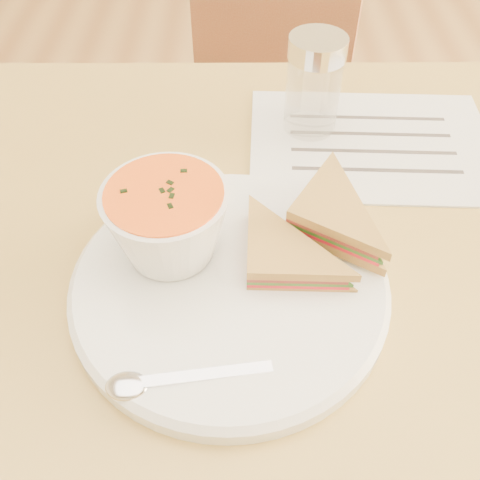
{
  "coord_description": "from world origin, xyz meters",
  "views": [
    {
      "loc": [
        -0.05,
        -0.38,
        1.16
      ],
      "look_at": [
        -0.05,
        -0.05,
        0.8
      ],
      "focal_mm": 40.0,
      "sensor_mm": 36.0,
      "label": 1
    }
  ],
  "objects_px": {
    "soup_bowl": "(168,225)",
    "chair_far": "(247,151)",
    "condiment_shaker": "(313,86)",
    "dining_table": "(269,396)",
    "plate": "(230,285)"
  },
  "relations": [
    {
      "from": "soup_bowl",
      "to": "chair_far",
      "type": "bearing_deg",
      "value": 81.97
    },
    {
      "from": "soup_bowl",
      "to": "condiment_shaker",
      "type": "distance_m",
      "value": 0.27
    },
    {
      "from": "dining_table",
      "to": "chair_far",
      "type": "relative_size",
      "value": 1.23
    },
    {
      "from": "chair_far",
      "to": "soup_bowl",
      "type": "height_order",
      "value": "soup_bowl"
    },
    {
      "from": "chair_far",
      "to": "plate",
      "type": "bearing_deg",
      "value": 106.06
    },
    {
      "from": "chair_far",
      "to": "soup_bowl",
      "type": "xyz_separation_m",
      "value": [
        -0.09,
        -0.61,
        0.4
      ]
    },
    {
      "from": "dining_table",
      "to": "soup_bowl",
      "type": "distance_m",
      "value": 0.45
    },
    {
      "from": "dining_table",
      "to": "condiment_shaker",
      "type": "height_order",
      "value": "condiment_shaker"
    },
    {
      "from": "plate",
      "to": "condiment_shaker",
      "type": "xyz_separation_m",
      "value": [
        0.1,
        0.26,
        0.05
      ]
    },
    {
      "from": "chair_far",
      "to": "condiment_shaker",
      "type": "height_order",
      "value": "condiment_shaker"
    },
    {
      "from": "dining_table",
      "to": "condiment_shaker",
      "type": "relative_size",
      "value": 8.13
    },
    {
      "from": "soup_bowl",
      "to": "plate",
      "type": "bearing_deg",
      "value": -30.68
    },
    {
      "from": "chair_far",
      "to": "plate",
      "type": "relative_size",
      "value": 2.71
    },
    {
      "from": "plate",
      "to": "condiment_shaker",
      "type": "relative_size",
      "value": 2.44
    },
    {
      "from": "soup_bowl",
      "to": "condiment_shaker",
      "type": "xyz_separation_m",
      "value": [
        0.16,
        0.23,
        0.01
      ]
    }
  ]
}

